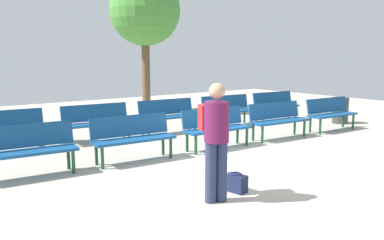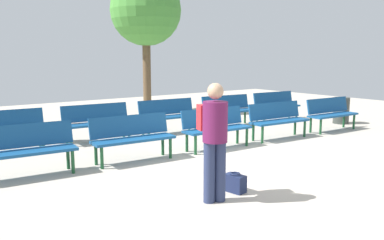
% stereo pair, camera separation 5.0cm
% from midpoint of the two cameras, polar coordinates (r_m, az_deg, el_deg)
% --- Properties ---
extents(ground_plane, '(24.43, 24.43, 0.00)m').
position_cam_midpoint_polar(ground_plane, '(7.53, 10.08, -6.33)').
color(ground_plane, '#B2A899').
extents(bench_r0_c0, '(1.64, 0.62, 0.87)m').
position_cam_midpoint_polar(bench_r0_c0, '(7.14, -22.99, -3.63)').
color(bench_r0_c0, navy).
rests_on(bench_r0_c0, ground_plane).
extents(bench_r0_c1, '(1.63, 0.60, 0.87)m').
position_cam_midpoint_polar(bench_r0_c1, '(7.65, -8.74, -2.17)').
color(bench_r0_c1, navy).
rests_on(bench_r0_c1, ground_plane).
extents(bench_r0_c2, '(1.62, 0.54, 0.87)m').
position_cam_midpoint_polar(bench_r0_c2, '(8.62, 3.29, -0.79)').
color(bench_r0_c2, navy).
rests_on(bench_r0_c2, ground_plane).
extents(bench_r0_c3, '(1.63, 0.60, 0.87)m').
position_cam_midpoint_polar(bench_r0_c3, '(9.87, 12.10, 0.30)').
color(bench_r0_c3, navy).
rests_on(bench_r0_c3, ground_plane).
extents(bench_r0_c4, '(1.62, 0.56, 0.87)m').
position_cam_midpoint_polar(bench_r0_c4, '(11.32, 19.23, 1.12)').
color(bench_r0_c4, navy).
rests_on(bench_r0_c4, ground_plane).
extents(bench_r1_c0, '(1.63, 0.59, 0.87)m').
position_cam_midpoint_polar(bench_r1_c0, '(9.13, -25.57, -1.13)').
color(bench_r1_c0, navy).
rests_on(bench_r1_c0, ground_plane).
extents(bench_r1_c1, '(1.63, 0.58, 0.87)m').
position_cam_midpoint_polar(bench_r1_c1, '(9.57, -13.71, -0.04)').
color(bench_r1_c1, navy).
rests_on(bench_r1_c1, ground_plane).
extents(bench_r1_c2, '(1.62, 0.57, 0.87)m').
position_cam_midpoint_polar(bench_r1_c2, '(10.35, -3.60, 0.89)').
color(bench_r1_c2, navy).
rests_on(bench_r1_c2, ground_plane).
extents(bench_r1_c3, '(1.64, 0.62, 0.87)m').
position_cam_midpoint_polar(bench_r1_c3, '(11.43, 5.01, 1.67)').
color(bench_r1_c3, navy).
rests_on(bench_r1_c3, ground_plane).
extents(bench_r1_c4, '(1.63, 0.59, 0.87)m').
position_cam_midpoint_polar(bench_r1_c4, '(12.74, 11.79, 2.29)').
color(bench_r1_c4, navy).
rests_on(bench_r1_c4, ground_plane).
extents(tree_0, '(2.48, 2.48, 4.83)m').
position_cam_midpoint_polar(tree_0, '(14.37, -6.92, 15.37)').
color(tree_0, brown).
rests_on(tree_0, ground_plane).
extents(visitor_with_backpack, '(0.45, 0.59, 1.65)m').
position_cam_midpoint_polar(visitor_with_backpack, '(5.40, 3.14, -2.17)').
color(visitor_with_backpack, navy).
rests_on(visitor_with_backpack, ground_plane).
extents(handbag, '(0.23, 0.34, 0.29)m').
position_cam_midpoint_polar(handbag, '(5.99, 6.13, -9.01)').
color(handbag, '#192347').
rests_on(handbag, ground_plane).
extents(trash_bin, '(0.46, 0.46, 0.78)m').
position_cam_midpoint_polar(trash_bin, '(12.63, 20.53, 1.32)').
color(trash_bin, '#383D38').
rests_on(trash_bin, ground_plane).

